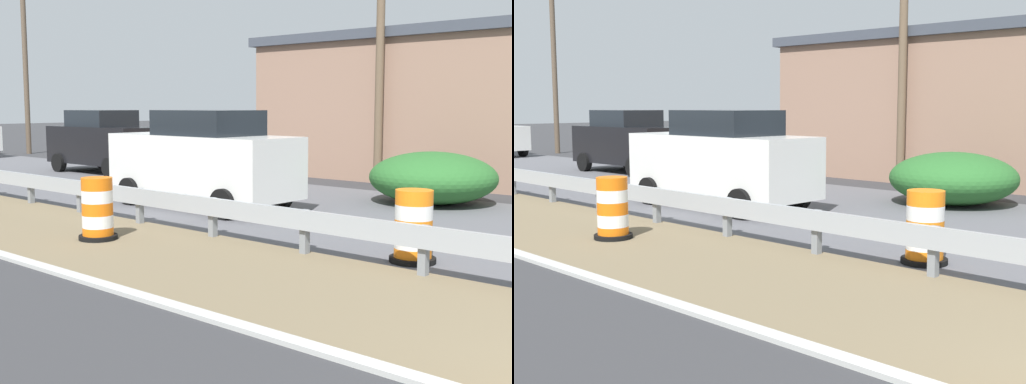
% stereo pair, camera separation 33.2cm
% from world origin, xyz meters
% --- Properties ---
extents(guardrail_median, '(0.18, 45.53, 0.71)m').
position_xyz_m(guardrail_median, '(1.95, 3.05, 0.52)').
color(guardrail_median, '#999EA3').
rests_on(guardrail_median, ground).
extents(traffic_barrel_nearest, '(0.69, 0.69, 1.09)m').
position_xyz_m(traffic_barrel_nearest, '(2.62, 4.58, 0.49)').
color(traffic_barrel_nearest, orange).
rests_on(traffic_barrel_nearest, ground).
extents(traffic_barrel_close, '(0.67, 0.67, 1.09)m').
position_xyz_m(traffic_barrel_close, '(0.50, 9.52, 0.49)').
color(traffic_barrel_close, orange).
rests_on(traffic_barrel_close, ground).
extents(car_lead_near_lane, '(1.98, 4.72, 2.21)m').
position_xyz_m(car_lead_near_lane, '(4.32, 10.88, 1.10)').
color(car_lead_near_lane, silver).
rests_on(car_lead_near_lane, ground).
extents(car_mid_far_lane, '(2.14, 4.44, 2.15)m').
position_xyz_m(car_mid_far_lane, '(7.64, 19.33, 1.07)').
color(car_mid_far_lane, black).
rests_on(car_mid_far_lane, ground).
extents(roadside_shop_near, '(7.88, 11.07, 4.58)m').
position_xyz_m(roadside_shop_near, '(14.89, 10.09, 2.30)').
color(roadside_shop_near, '#93705B').
rests_on(roadside_shop_near, ground).
extents(utility_pole_near, '(0.24, 1.80, 8.44)m').
position_xyz_m(utility_pole_near, '(10.82, 10.35, 4.38)').
color(utility_pole_near, brown).
rests_on(utility_pole_near, ground).
extents(utility_pole_mid, '(0.24, 1.80, 8.86)m').
position_xyz_m(utility_pole_mid, '(10.59, 29.69, 4.59)').
color(utility_pole_mid, brown).
rests_on(utility_pole_mid, ground).
extents(bush_roadside, '(2.98, 2.98, 1.23)m').
position_xyz_m(bush_roadside, '(8.38, 7.30, 0.62)').
color(bush_roadside, '#286028').
rests_on(bush_roadside, ground).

